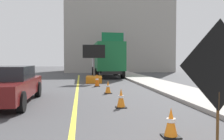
% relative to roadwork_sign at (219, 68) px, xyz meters
% --- Properties ---
extents(sidewalk_curb, '(2.31, 48.00, 0.14)m').
position_rel_roadwork_sign_xyz_m(sidewalk_curb, '(2.50, 3.75, -1.40)').
color(sidewalk_curb, '#9E9991').
rests_on(sidewalk_curb, ground).
extents(lane_center_stripe, '(0.14, 36.00, 0.01)m').
position_rel_roadwork_sign_xyz_m(lane_center_stripe, '(-2.60, 3.75, -1.47)').
color(lane_center_stripe, yellow).
rests_on(lane_center_stripe, ground).
extents(roadwork_sign, '(1.60, 0.37, 2.33)m').
position_rel_roadwork_sign_xyz_m(roadwork_sign, '(0.00, 0.00, 0.00)').
color(roadwork_sign, '#593819').
rests_on(roadwork_sign, ground).
extents(arrow_board_trailer, '(1.60, 1.86, 2.70)m').
position_rel_roadwork_sign_xyz_m(arrow_board_trailer, '(-1.47, 13.36, -0.99)').
color(arrow_board_trailer, orange).
rests_on(arrow_board_trailer, ground).
extents(box_truck, '(2.62, 7.02, 3.12)m').
position_rel_roadwork_sign_xyz_m(box_truck, '(0.06, 18.62, 0.25)').
color(box_truck, black).
rests_on(box_truck, ground).
extents(pickup_car, '(2.06, 4.92, 1.38)m').
position_rel_roadwork_sign_xyz_m(pickup_car, '(-5.14, 5.34, -0.77)').
color(pickup_car, '#591414').
rests_on(pickup_car, ground).
extents(highway_guide_sign, '(2.78, 0.37, 5.00)m').
position_rel_roadwork_sign_xyz_m(highway_guide_sign, '(1.90, 24.09, 1.95)').
color(highway_guide_sign, gray).
rests_on(highway_guide_sign, ground).
extents(far_building_block, '(14.42, 7.93, 9.76)m').
position_rel_roadwork_sign_xyz_m(far_building_block, '(2.75, 30.38, 3.41)').
color(far_building_block, gray).
rests_on(far_building_block, ground).
extents(traffic_cone_near_sign, '(0.36, 0.36, 0.62)m').
position_rel_roadwork_sign_xyz_m(traffic_cone_near_sign, '(-0.55, 0.83, -1.17)').
color(traffic_cone_near_sign, black).
rests_on(traffic_cone_near_sign, ground).
extents(traffic_cone_mid_lane, '(0.36, 0.36, 0.65)m').
position_rel_roadwork_sign_xyz_m(traffic_cone_mid_lane, '(-1.06, 4.05, -1.15)').
color(traffic_cone_mid_lane, black).
rests_on(traffic_cone_mid_lane, ground).
extents(traffic_cone_far_lane, '(0.36, 0.36, 0.63)m').
position_rel_roadwork_sign_xyz_m(traffic_cone_far_lane, '(-1.11, 7.55, -1.16)').
color(traffic_cone_far_lane, black).
rests_on(traffic_cone_far_lane, ground).
extents(traffic_cone_curbside, '(0.36, 0.36, 0.77)m').
position_rel_roadwork_sign_xyz_m(traffic_cone_curbside, '(-1.42, 10.74, -1.09)').
color(traffic_cone_curbside, black).
rests_on(traffic_cone_curbside, ground).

